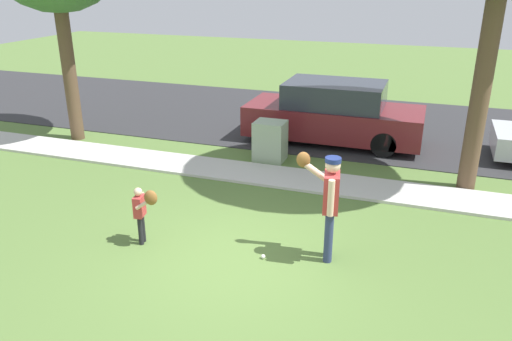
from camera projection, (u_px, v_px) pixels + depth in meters
name	position (u px, v px, depth m)	size (l,w,h in m)	color
ground_plane	(293.00, 182.00, 11.28)	(48.00, 48.00, 0.00)	#567538
sidewalk_strip	(295.00, 179.00, 11.35)	(36.00, 1.20, 0.06)	beige
road_surface	(337.00, 122.00, 15.75)	(36.00, 6.80, 0.02)	#2D2D30
person_adult	(328.00, 197.00, 7.88)	(0.78, 0.62, 1.76)	navy
person_child	(143.00, 208.00, 8.44)	(0.51, 0.37, 1.08)	black
baseball	(263.00, 257.00, 8.25)	(0.07, 0.07, 0.07)	white
utility_cabinet	(270.00, 141.00, 12.41)	(0.75, 0.62, 0.99)	#9EB293
parked_suv_maroon	(334.00, 114.00, 13.67)	(4.70, 1.90, 1.63)	maroon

